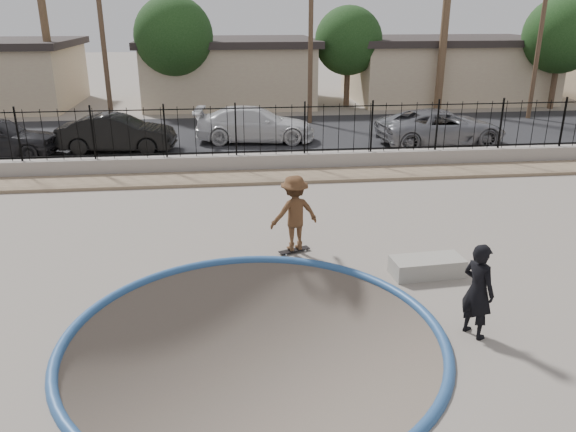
% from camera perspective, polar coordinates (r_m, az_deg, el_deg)
% --- Properties ---
extents(ground, '(120.00, 120.00, 2.20)m').
position_cam_1_polar(ground, '(22.77, -5.22, 3.08)').
color(ground, gray).
rests_on(ground, ground).
extents(bowl_pit, '(6.84, 6.84, 1.80)m').
position_cam_1_polar(bowl_pit, '(10.41, -3.45, -12.40)').
color(bowl_pit, '#52493F').
rests_on(bowl_pit, ground).
extents(coping_ring, '(7.04, 7.04, 0.20)m').
position_cam_1_polar(coping_ring, '(10.41, -3.45, -12.40)').
color(coping_ring, '#284E82').
rests_on(coping_ring, ground).
extents(rock_strip, '(42.00, 1.60, 0.11)m').
position_cam_1_polar(rock_strip, '(19.76, -5.11, 3.89)').
color(rock_strip, '#978162').
rests_on(rock_strip, ground).
extents(retaining_wall, '(42.00, 0.45, 0.60)m').
position_cam_1_polar(retaining_wall, '(20.75, -5.22, 5.39)').
color(retaining_wall, gray).
rests_on(retaining_wall, ground).
extents(fence, '(40.00, 0.04, 1.80)m').
position_cam_1_polar(fence, '(20.48, -5.32, 8.63)').
color(fence, black).
rests_on(fence, retaining_wall).
extents(street, '(90.00, 8.00, 0.04)m').
position_cam_1_polar(street, '(27.34, -5.58, 8.41)').
color(street, black).
rests_on(street, ground).
extents(house_center, '(10.60, 8.60, 3.90)m').
position_cam_1_polar(house_center, '(36.44, -6.01, 14.49)').
color(house_center, tan).
rests_on(house_center, ground).
extents(house_east, '(12.60, 8.60, 3.90)m').
position_cam_1_polar(house_east, '(39.17, 15.61, 14.28)').
color(house_east, tan).
rests_on(house_east, ground).
extents(utility_pole_left, '(1.70, 0.24, 9.00)m').
position_cam_1_polar(utility_pole_left, '(29.31, -18.39, 17.57)').
color(utility_pole_left, '#473323').
rests_on(utility_pole_left, ground).
extents(utility_pole_mid, '(1.70, 0.24, 9.50)m').
position_cam_1_polar(utility_pole_mid, '(29.09, 2.34, 19.01)').
color(utility_pole_mid, '#473323').
rests_on(utility_pole_mid, ground).
extents(utility_pole_right, '(1.70, 0.24, 9.00)m').
position_cam_1_polar(utility_pole_right, '(33.10, 24.35, 17.05)').
color(utility_pole_right, '#473323').
rests_on(utility_pole_right, ground).
extents(street_tree_left, '(4.32, 4.32, 6.36)m').
position_cam_1_polar(street_tree_left, '(32.89, -11.55, 17.45)').
color(street_tree_left, '#473323').
rests_on(street_tree_left, ground).
extents(street_tree_mid, '(3.96, 3.96, 5.83)m').
position_cam_1_polar(street_tree_mid, '(34.60, 6.15, 17.27)').
color(street_tree_mid, '#473323').
rests_on(street_tree_mid, ground).
extents(street_tree_right, '(4.32, 4.32, 6.36)m').
position_cam_1_polar(street_tree_right, '(37.22, 26.03, 16.19)').
color(street_tree_right, '#473323').
rests_on(street_tree_right, ground).
extents(skater, '(1.34, 0.98, 1.85)m').
position_cam_1_polar(skater, '(13.46, 0.65, -0.10)').
color(skater, brown).
rests_on(skater, ground).
extents(skateboard, '(0.81, 0.48, 0.07)m').
position_cam_1_polar(skateboard, '(13.79, 0.64, -3.48)').
color(skateboard, black).
rests_on(skateboard, ground).
extents(videographer, '(0.68, 0.78, 1.80)m').
position_cam_1_polar(videographer, '(10.65, 18.73, -7.18)').
color(videographer, black).
rests_on(videographer, ground).
extents(concrete_ledge, '(1.65, 0.82, 0.40)m').
position_cam_1_polar(concrete_ledge, '(12.99, 13.94, -5.00)').
color(concrete_ledge, gray).
rests_on(concrete_ledge, ground).
extents(car_b, '(4.74, 1.97, 1.53)m').
position_cam_1_polar(car_b, '(24.36, -16.94, 8.04)').
color(car_b, black).
rests_on(car_b, street).
extents(car_c, '(5.44, 2.65, 1.52)m').
position_cam_1_polar(car_c, '(25.25, -3.38, 9.29)').
color(car_c, silver).
rests_on(car_c, street).
extents(car_d, '(5.75, 3.10, 1.53)m').
position_cam_1_polar(car_d, '(25.41, 15.30, 8.69)').
color(car_d, gray).
rests_on(car_d, street).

